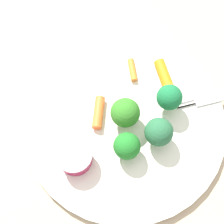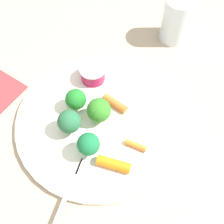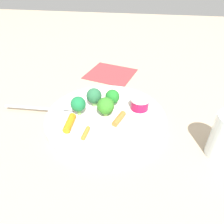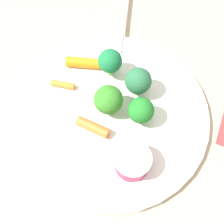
% 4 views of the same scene
% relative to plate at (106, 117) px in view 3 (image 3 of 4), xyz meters
% --- Properties ---
extents(ground_plane, '(2.40, 2.40, 0.00)m').
position_rel_plate_xyz_m(ground_plane, '(0.00, 0.00, -0.01)').
color(ground_plane, tan).
extents(plate, '(0.30, 0.30, 0.01)m').
position_rel_plate_xyz_m(plate, '(0.00, 0.00, 0.00)').
color(plate, silver).
rests_on(plate, ground_plane).
extents(sauce_cup, '(0.05, 0.05, 0.03)m').
position_rel_plate_xyz_m(sauce_cup, '(0.08, 0.04, 0.02)').
color(sauce_cup, '#A0113F').
rests_on(sauce_cup, plate).
extents(broccoli_floret_0, '(0.04, 0.04, 0.05)m').
position_rel_plate_xyz_m(broccoli_floret_0, '(-0.00, -0.00, 0.03)').
color(broccoli_floret_0, '#85B65E').
rests_on(broccoli_floret_0, plate).
extents(broccoli_floret_1, '(0.04, 0.04, 0.05)m').
position_rel_plate_xyz_m(broccoli_floret_1, '(-0.04, 0.04, 0.03)').
color(broccoli_floret_1, '#85B767').
rests_on(broccoli_floret_1, plate).
extents(broccoli_floret_2, '(0.04, 0.04, 0.05)m').
position_rel_plate_xyz_m(broccoli_floret_2, '(-0.07, -0.01, 0.04)').
color(broccoli_floret_2, '#7FBD5C').
rests_on(broccoli_floret_2, plate).
extents(broccoli_floret_3, '(0.04, 0.04, 0.04)m').
position_rel_plate_xyz_m(broccoli_floret_3, '(0.01, 0.05, 0.03)').
color(broccoli_floret_3, '#8DAA5C').
rests_on(broccoli_floret_3, plate).
extents(carrot_stick_0, '(0.01, 0.04, 0.01)m').
position_rel_plate_xyz_m(carrot_stick_0, '(-0.03, -0.08, 0.01)').
color(carrot_stick_0, orange).
rests_on(carrot_stick_0, plate).
extents(carrot_stick_1, '(0.03, 0.05, 0.01)m').
position_rel_plate_xyz_m(carrot_stick_1, '(0.03, -0.02, 0.01)').
color(carrot_stick_1, orange).
rests_on(carrot_stick_1, plate).
extents(carrot_stick_2, '(0.02, 0.06, 0.02)m').
position_rel_plate_xyz_m(carrot_stick_2, '(-0.08, -0.05, 0.01)').
color(carrot_stick_2, orange).
rests_on(carrot_stick_2, plate).
extents(fork, '(0.19, 0.01, 0.00)m').
position_rel_plate_xyz_m(fork, '(-0.17, -0.00, 0.01)').
color(fork, '#B3B9C0').
rests_on(fork, plate).
extents(napkin, '(0.18, 0.18, 0.00)m').
position_rel_plate_xyz_m(napkin, '(-0.03, 0.25, -0.00)').
color(napkin, '#AD3236').
rests_on(napkin, ground_plane).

